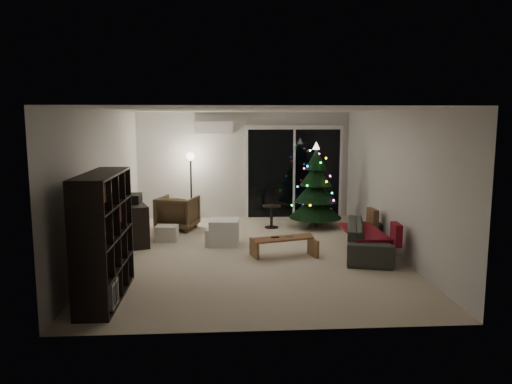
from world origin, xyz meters
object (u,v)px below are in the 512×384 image
bookshelf (88,237)px  sofa (369,239)px  coffee_table (284,247)px  armchair (178,213)px  media_cabinet (131,223)px  christmas_tree (316,185)px

bookshelf → sofa: size_ratio=0.88×
coffee_table → bookshelf: bearing=-163.8°
sofa → coffee_table: 1.51m
armchair → sofa: bearing=164.3°
bookshelf → coffee_table: bearing=49.8°
sofa → media_cabinet: bearing=90.3°
armchair → sofa: 4.16m
armchair → media_cabinet: bearing=71.6°
armchair → sofa: size_ratio=0.42×
bookshelf → media_cabinet: bearing=106.7°
armchair → sofa: armchair is taller
bookshelf → coffee_table: size_ratio=1.55×
media_cabinet → bookshelf: bearing=-109.5°
bookshelf → christmas_tree: size_ratio=0.90×
sofa → christmas_tree: 2.40m
bookshelf → armchair: bookshelf is taller
coffee_table → christmas_tree: christmas_tree is taller
media_cabinet → armchair: 1.37m
sofa → christmas_tree: (-0.54, 2.25, 0.65)m
coffee_table → christmas_tree: 2.63m
media_cabinet → armchair: size_ratio=1.57×
media_cabinet → sofa: media_cabinet is taller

